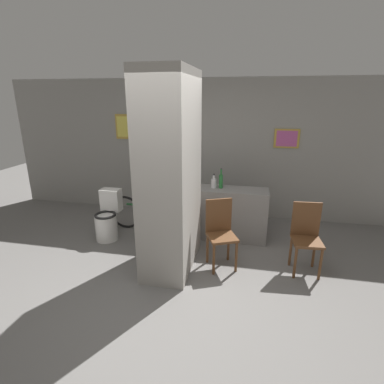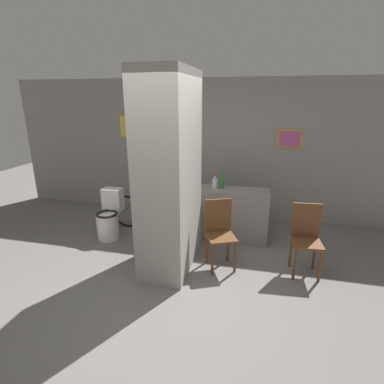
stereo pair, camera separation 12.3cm
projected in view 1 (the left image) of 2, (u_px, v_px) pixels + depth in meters
ground_plane at (168, 288)px, 3.71m from camera, size 14.00×14.00×0.00m
wall_back at (204, 149)px, 5.76m from camera, size 8.00×0.09×2.60m
pillar_center at (171, 175)px, 3.89m from camera, size 0.62×1.19×2.60m
counter_shelf at (222, 213)px, 4.95m from camera, size 1.47×0.44×0.85m
toilet at (108, 219)px, 4.95m from camera, size 0.36×0.52×0.80m
chair_near_pillar at (220, 231)px, 4.09m from camera, size 0.49×0.49×0.95m
chair_by_doorway at (306, 235)px, 3.97m from camera, size 0.40×0.40×0.95m
bicycle at (152, 213)px, 5.23m from camera, size 1.60×0.42×0.65m
bottle_tall at (221, 181)px, 4.81m from camera, size 0.06×0.06×0.34m
bottle_short at (214, 183)px, 4.85m from camera, size 0.09×0.09×0.24m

